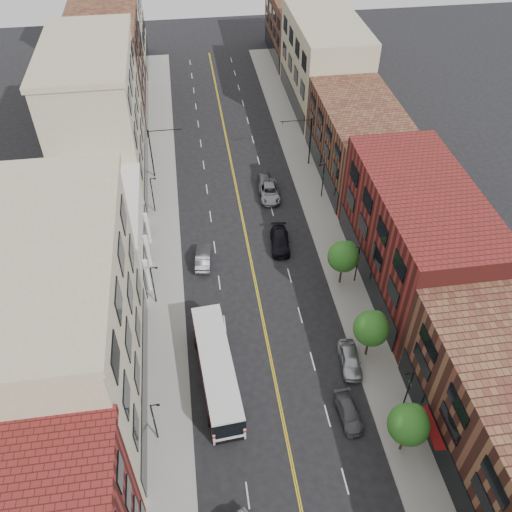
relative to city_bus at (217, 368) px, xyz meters
name	(u,v)px	position (x,y,z in m)	size (l,w,h in m)	color
sidewalk_left	(164,235)	(-4.63, 21.88, -1.89)	(4.00, 110.00, 0.15)	gray
sidewalk_right	(323,221)	(15.37, 21.88, -1.89)	(4.00, 110.00, 0.15)	gray
bldg_l_tanoffice	(69,335)	(-11.63, -0.12, 7.04)	(10.00, 22.00, 18.00)	tan
bldg_l_white	(97,238)	(-11.63, 17.88, 2.04)	(10.00, 14.00, 8.00)	silver
bldg_l_far_a	(99,122)	(-11.63, 34.88, 7.04)	(10.00, 20.00, 18.00)	tan
bldg_l_far_b	(109,68)	(-11.63, 54.88, 5.54)	(10.00, 20.00, 15.00)	#592E23
bldg_l_far_c	(112,12)	(-11.63, 72.88, 8.04)	(10.00, 16.00, 20.00)	tan
bldg_r_mid	(416,236)	(22.37, 10.88, 4.04)	(10.00, 22.00, 12.00)	maroon
bldg_r_far_a	(359,142)	(22.37, 31.88, 3.04)	(10.00, 20.00, 10.00)	#592E23
bldg_r_far_b	(324,63)	(22.37, 52.88, 5.04)	(10.00, 22.00, 14.00)	tan
bldg_r_far_c	(298,28)	(22.37, 72.88, 3.54)	(10.00, 18.00, 11.00)	#592E23
tree_r_1	(409,423)	(14.76, -9.05, 2.17)	(3.40, 3.40, 5.59)	black
tree_r_2	(372,327)	(14.76, 0.95, 2.17)	(3.40, 3.40, 5.59)	black
tree_r_3	(344,255)	(14.76, 10.95, 2.17)	(3.40, 3.40, 5.59)	black
lamp_l_1	(154,420)	(-5.58, -5.12, 1.01)	(0.81, 0.55, 5.05)	black
lamp_l_2	(153,283)	(-5.58, 10.88, 1.01)	(0.81, 0.55, 5.05)	black
lamp_l_3	(153,193)	(-5.58, 26.88, 1.01)	(0.81, 0.55, 5.05)	black
lamp_r_1	(408,387)	(16.32, -5.12, 1.01)	(0.81, 0.55, 5.05)	black
lamp_r_2	(357,262)	(16.32, 10.88, 1.01)	(0.81, 0.55, 5.05)	black
lamp_r_3	(323,179)	(16.32, 26.88, 1.01)	(0.81, 0.55, 5.05)	black
signal_mast_left	(156,148)	(-4.90, 34.88, 2.68)	(4.49, 0.18, 7.20)	black
signal_mast_right	(305,136)	(15.63, 34.88, 2.68)	(4.49, 0.18, 7.20)	black
city_bus	(217,368)	(0.00, 0.00, 0.00)	(3.86, 13.29, 3.37)	silver
car_parked_mid	(349,413)	(11.17, -5.48, -1.32)	(1.79, 4.39, 1.27)	#4C4C51
car_parked_far	(350,360)	(12.77, -0.04, -1.16)	(1.89, 4.69, 1.60)	#B3B7BB
car_lane_behind	(203,257)	(-0.13, 16.44, -1.17)	(1.67, 4.80, 1.58)	#434348
car_lane_a	(280,241)	(9.15, 18.00, -1.18)	(2.18, 5.36, 1.56)	black
car_lane_b	(270,192)	(9.54, 28.07, -1.19)	(2.57, 5.58, 1.55)	gray
car_lane_c	(264,183)	(9.19, 30.15, -1.16)	(1.90, 4.71, 1.61)	#515056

